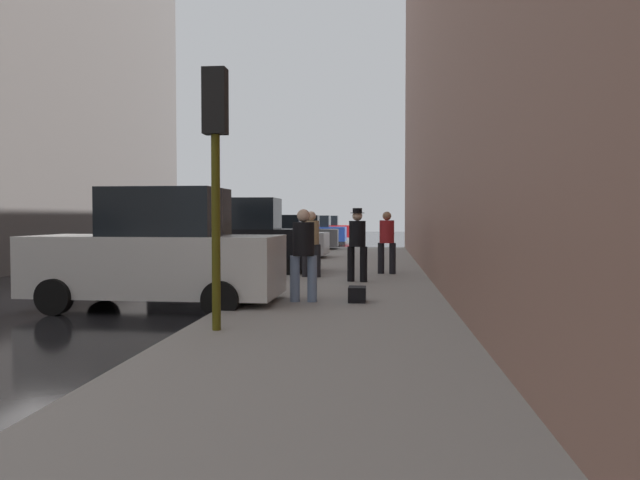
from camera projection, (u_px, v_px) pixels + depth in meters
ground_plane at (52, 300)px, 12.86m from camera, size 120.00×120.00×0.00m
sidewalk at (342, 300)px, 12.28m from camera, size 4.00×40.00×0.15m
parked_white_van at (158, 254)px, 11.57m from camera, size 4.65×2.15×2.25m
parked_black_suv at (237, 241)px, 17.91m from camera, size 4.62×2.09×2.25m
parked_silver_sedan at (274, 239)px, 24.24m from camera, size 4.27×2.19×1.79m
parked_gray_coupe at (296, 234)px, 30.51m from camera, size 4.26×2.18×1.79m
parked_blue_sedan at (312, 231)px, 37.33m from camera, size 4.21×2.08×1.79m
parked_red_hatchback at (322, 229)px, 44.32m from camera, size 4.24×2.14×1.79m
fire_hydrant at (304, 257)px, 18.88m from camera, size 0.42×0.22×0.70m
traffic_light at (216, 141)px, 8.54m from camera, size 0.32×0.32×3.60m
pedestrian_with_fedora at (357, 241)px, 15.02m from camera, size 0.53×0.49×1.78m
pedestrian_in_red_jacket at (387, 239)px, 17.12m from camera, size 0.52×0.47×1.71m
pedestrian_in_tan_coat at (311, 240)px, 16.20m from camera, size 0.52×0.46×1.71m
pedestrian_in_jeans at (303, 250)px, 11.47m from camera, size 0.51×0.42×1.71m
duffel_bag at (357, 294)px, 11.48m from camera, size 0.32×0.44×0.28m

